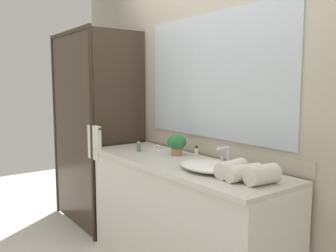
{
  "coord_description": "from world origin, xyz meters",
  "views": [
    {
      "loc": [
        2.04,
        -1.6,
        1.47
      ],
      "look_at": [
        -0.15,
        0.0,
        1.15
      ],
      "focal_mm": 37.93,
      "sensor_mm": 36.0,
      "label": 1
    }
  ],
  "objects": [
    {
      "name": "vanity_cabinet",
      "position": [
        0.0,
        0.01,
        0.45
      ],
      "size": [
        1.8,
        0.58,
        0.9
      ],
      "color": "silver",
      "rests_on": "ground_plane"
    },
    {
      "name": "rolled_towel_near_edge",
      "position": [
        0.76,
        0.0,
        0.96
      ],
      "size": [
        0.14,
        0.21,
        0.12
      ],
      "primitive_type": "cylinder",
      "rotation": [
        1.57,
        0.0,
        -0.13
      ],
      "color": "silver",
      "rests_on": "vanity_cabinet"
    },
    {
      "name": "rolled_towel_middle",
      "position": [
        0.65,
        -0.03,
        0.95
      ],
      "size": [
        0.13,
        0.24,
        0.1
      ],
      "primitive_type": "cylinder",
      "rotation": [
        1.57,
        0.0,
        -0.14
      ],
      "color": "silver",
      "rests_on": "vanity_cabinet"
    },
    {
      "name": "shower_enclosure",
      "position": [
        -1.28,
        -0.19,
        1.02
      ],
      "size": [
        1.2,
        0.59,
        2.0
      ],
      "color": "#2D2319",
      "rests_on": "ground_plane"
    },
    {
      "name": "faucet",
      "position": [
        0.33,
        0.16,
        0.95
      ],
      "size": [
        0.17,
        0.13,
        0.14
      ],
      "color": "silver",
      "rests_on": "vanity_cabinet"
    },
    {
      "name": "potted_plant",
      "position": [
        -0.19,
        0.12,
        1.0
      ],
      "size": [
        0.16,
        0.16,
        0.17
      ],
      "color": "#B77A51",
      "rests_on": "vanity_cabinet"
    },
    {
      "name": "rolled_towel_far_edge",
      "position": [
        0.54,
        -0.02,
        0.95
      ],
      "size": [
        0.14,
        0.24,
        0.1
      ],
      "primitive_type": "cylinder",
      "rotation": [
        1.57,
        0.0,
        0.16
      ],
      "color": "silver",
      "rests_on": "vanity_cabinet"
    },
    {
      "name": "amenity_bottle_lotion",
      "position": [
        -0.06,
        0.22,
        0.94
      ],
      "size": [
        0.03,
        0.03,
        0.08
      ],
      "color": "silver",
      "rests_on": "vanity_cabinet"
    },
    {
      "name": "amenity_bottle_shampoo",
      "position": [
        -0.51,
        -0.05,
        0.94
      ],
      "size": [
        0.03,
        0.03,
        0.08
      ],
      "color": "#4C7056",
      "rests_on": "vanity_cabinet"
    },
    {
      "name": "wall_back_with_mirror",
      "position": [
        0.0,
        0.34,
        1.31
      ],
      "size": [
        4.4,
        0.06,
        2.6
      ],
      "color": "#B2A893",
      "rests_on": "ground_plane"
    },
    {
      "name": "soap_dish",
      "position": [
        -0.52,
        0.16,
        0.91
      ],
      "size": [
        0.1,
        0.07,
        0.04
      ],
      "color": "silver",
      "rests_on": "vanity_cabinet"
    },
    {
      "name": "sink_basin",
      "position": [
        0.33,
        -0.02,
        0.93
      ],
      "size": [
        0.43,
        0.32,
        0.06
      ],
      "primitive_type": "ellipsoid",
      "color": "white",
      "rests_on": "vanity_cabinet"
    }
  ]
}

